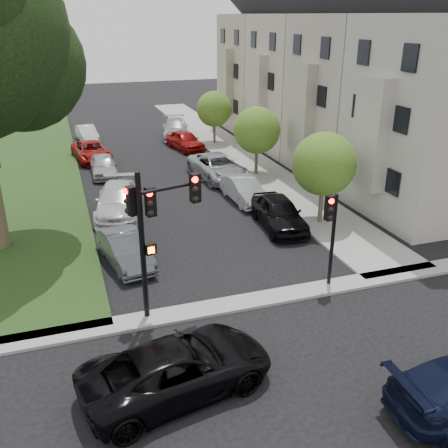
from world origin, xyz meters
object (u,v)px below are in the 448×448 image
object	(u,v)px
small_tree_a	(324,164)
car_parked_1	(244,190)
car_parked_7	(103,166)
car_parked_8	(91,151)
car_parked_3	(185,140)
small_tree_c	(214,109)
car_parked_9	(87,134)
car_parked_5	(125,249)
small_tree_b	(257,130)
car_parked_6	(118,201)
car_parked_4	(175,129)
car_parked_0	(279,213)
car_parked_2	(218,167)
traffic_signal_main	(153,219)
traffic_signal_secondary	(331,224)
car_cross_near	(178,368)

from	to	relation	value
small_tree_a	car_parked_1	world-z (taller)	small_tree_a
car_parked_7	small_tree_a	bearing A→B (deg)	-49.19
car_parked_7	car_parked_8	size ratio (longest dim) A/B	0.83
small_tree_a	car_parked_3	size ratio (longest dim) A/B	1.08
small_tree_c	car_parked_9	bearing A→B (deg)	156.33
small_tree_c	car_parked_5	bearing A→B (deg)	-117.39
car_parked_7	small_tree_b	bearing A→B (deg)	-16.05
small_tree_a	car_parked_6	bearing A→B (deg)	154.76
small_tree_a	car_parked_5	world-z (taller)	small_tree_a
car_parked_6	car_parked_7	distance (m)	7.39
car_parked_4	car_parked_9	bearing A→B (deg)	-177.10
car_parked_7	car_parked_5	bearing A→B (deg)	-90.10
car_parked_6	car_parked_0	bearing A→B (deg)	-19.36
car_parked_2	car_parked_7	xyz separation A→B (m)	(-7.04, 3.01, -0.08)
car_parked_8	car_parked_0	bearing A→B (deg)	-71.12
traffic_signal_main	small_tree_b	bearing A→B (deg)	56.81
small_tree_b	car_parked_2	bearing A→B (deg)	177.60
small_tree_c	traffic_signal_secondary	bearing A→B (deg)	-96.88
car_parked_0	car_parked_8	world-z (taller)	car_parked_0
small_tree_b	car_parked_8	xyz separation A→B (m)	(-10.10, 7.24, -2.35)
traffic_signal_secondary	car_parked_4	size ratio (longest dim) A/B	0.71
car_parked_1	car_parked_5	distance (m)	9.48
small_tree_c	car_parked_1	xyz separation A→B (m)	(-2.55, -13.79, -2.17)
car_parked_2	car_parked_7	size ratio (longest dim) A/B	1.37
small_tree_a	car_parked_5	distance (m)	10.50
traffic_signal_main	car_parked_2	size ratio (longest dim) A/B	0.97
traffic_signal_main	car_parked_5	bearing A→B (deg)	96.86
small_tree_a	traffic_signal_main	size ratio (longest dim) A/B	0.88
car_parked_8	car_parked_9	distance (m)	6.41
car_parked_9	car_cross_near	bearing A→B (deg)	-96.96
car_parked_2	car_parked_9	bearing A→B (deg)	112.36
small_tree_a	car_parked_2	world-z (taller)	small_tree_a
small_tree_a	small_tree_b	distance (m)	8.82
small_tree_a	car_parked_9	xyz separation A→B (m)	(-9.96, 22.47, -2.51)
small_tree_b	car_parked_2	distance (m)	3.46
car_parked_7	car_parked_2	bearing A→B (deg)	-21.30
car_parked_1	car_parked_7	size ratio (longest dim) A/B	1.04
traffic_signal_main	car_parked_2	distance (m)	16.57
car_parked_9	car_parked_5	bearing A→B (deg)	-97.58
traffic_signal_main	car_parked_5	distance (m)	5.39
traffic_signal_main	car_parked_7	xyz separation A→B (m)	(-0.08, 17.75, -3.03)
small_tree_a	car_cross_near	xyz separation A→B (m)	(-9.81, -9.78, -2.39)
car_cross_near	car_parked_0	xyz separation A→B (m)	(7.59, 9.97, 0.03)
car_parked_4	car_parked_8	distance (m)	9.22
car_parked_1	car_parked_7	xyz separation A→B (m)	(-7.11, 7.62, -0.00)
small_tree_a	car_parked_0	size ratio (longest dim) A/B	1.02
car_parked_5	car_parked_9	size ratio (longest dim) A/B	1.07
small_tree_b	car_parked_5	size ratio (longest dim) A/B	1.09
car_parked_0	car_parked_9	world-z (taller)	car_parked_0
traffic_signal_main	car_parked_5	xyz separation A→B (m)	(-0.53, 4.42, -3.03)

